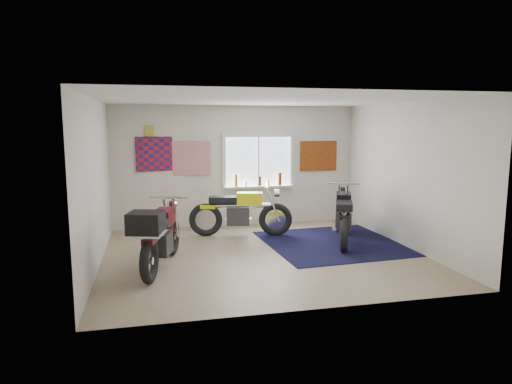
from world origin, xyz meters
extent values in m
plane|color=#9E896B|center=(0.00, 0.00, 0.00)|extent=(5.50, 5.50, 0.00)
plane|color=white|center=(0.00, 0.00, 2.70)|extent=(5.50, 5.50, 0.00)
plane|color=silver|center=(0.00, 2.50, 1.35)|extent=(5.50, 0.00, 5.50)
plane|color=silver|center=(0.00, -2.50, 1.35)|extent=(5.50, 0.00, 5.50)
plane|color=silver|center=(-2.75, 0.00, 1.35)|extent=(0.00, 5.00, 5.00)
plane|color=silver|center=(2.75, 0.00, 1.35)|extent=(0.00, 5.00, 5.00)
cube|color=black|center=(1.51, 0.44, 0.01)|extent=(2.66, 2.75, 0.01)
cube|color=white|center=(0.50, 2.48, 1.45)|extent=(1.50, 0.02, 1.10)
cube|color=white|center=(0.50, 2.47, 2.04)|extent=(1.66, 0.06, 0.08)
cube|color=white|center=(0.50, 2.47, 0.86)|extent=(1.66, 0.06, 0.08)
cube|color=white|center=(-0.29, 2.47, 1.45)|extent=(0.08, 0.06, 1.10)
cube|color=white|center=(1.29, 2.47, 1.45)|extent=(0.08, 0.06, 1.10)
cube|color=white|center=(0.50, 2.47, 1.45)|extent=(0.04, 0.06, 1.10)
cube|color=white|center=(0.50, 2.41, 0.88)|extent=(1.60, 0.16, 0.04)
cylinder|color=#7E6412|center=(-0.03, 2.40, 1.04)|extent=(0.07, 0.07, 0.28)
cylinder|color=silver|center=(0.20, 2.40, 0.96)|extent=(0.06, 0.06, 0.12)
cylinder|color=black|center=(0.52, 2.40, 1.01)|extent=(0.06, 0.06, 0.22)
cylinder|color=orange|center=(0.73, 2.40, 0.97)|extent=(0.05, 0.05, 0.14)
cylinder|color=#672D0D|center=(0.99, 2.40, 1.05)|extent=(0.09, 0.09, 0.30)
plane|color=red|center=(-1.70, 2.48, 1.65)|extent=(1.00, 0.07, 1.00)
plane|color=red|center=(-1.05, 2.46, 1.55)|extent=(0.90, 0.09, 0.90)
cube|color=#A4992F|center=(-1.90, 2.48, 2.15)|extent=(0.18, 0.02, 0.24)
cube|color=#A54C14|center=(1.95, 2.48, 1.55)|extent=(0.90, 0.03, 0.70)
torus|color=black|center=(0.59, 1.29, 0.34)|extent=(0.70, 0.27, 0.69)
torus|color=black|center=(-0.82, 1.58, 0.34)|extent=(0.70, 0.27, 0.69)
cylinder|color=silver|center=(0.59, 1.29, 0.34)|extent=(0.13, 0.12, 0.11)
cylinder|color=silver|center=(-0.82, 1.58, 0.34)|extent=(0.13, 0.12, 0.11)
cylinder|color=silver|center=(-0.12, 1.44, 0.64)|extent=(1.29, 0.35, 0.09)
cube|color=#2B2B2D|center=(-0.17, 1.45, 0.41)|extent=(0.51, 0.38, 0.35)
cylinder|color=silver|center=(-0.13, 1.61, 0.31)|extent=(0.57, 0.19, 0.07)
cube|color=yellow|center=(0.07, 1.40, 0.78)|extent=(0.56, 0.37, 0.25)
cube|color=black|center=(-0.47, 1.51, 0.76)|extent=(0.61, 0.40, 0.12)
cube|color=yellow|center=(-0.77, 1.57, 0.62)|extent=(0.34, 0.22, 0.08)
cube|color=yellow|center=(0.59, 1.29, 0.46)|extent=(0.31, 0.20, 0.05)
cylinder|color=silver|center=(0.41, 1.33, 1.05)|extent=(0.17, 0.63, 0.04)
cylinder|color=silver|center=(0.61, 1.29, 0.88)|extent=(0.13, 0.18, 0.16)
torus|color=black|center=(2.04, 1.21, 0.33)|extent=(0.38, 0.67, 0.67)
torus|color=black|center=(1.46, -0.17, 0.33)|extent=(0.38, 0.67, 0.67)
cylinder|color=silver|center=(2.04, 1.21, 0.33)|extent=(0.14, 0.15, 0.12)
cylinder|color=silver|center=(1.46, -0.17, 0.33)|extent=(0.14, 0.15, 0.12)
cylinder|color=silver|center=(1.75, 0.52, 0.66)|extent=(0.60, 1.28, 0.10)
cube|color=#2B2B2D|center=(1.73, 0.47, 0.43)|extent=(0.46, 0.56, 0.36)
cylinder|color=silver|center=(1.57, 0.54, 0.32)|extent=(0.29, 0.57, 0.07)
cube|color=black|center=(1.82, 0.70, 0.81)|extent=(0.46, 0.60, 0.26)
cube|color=black|center=(1.61, 0.18, 0.79)|extent=(0.50, 0.66, 0.13)
cube|color=black|center=(1.48, -0.12, 0.64)|extent=(0.28, 0.36, 0.09)
cube|color=black|center=(2.04, 1.21, 0.46)|extent=(0.25, 0.33, 0.05)
cylinder|color=silver|center=(1.96, 1.03, 1.09)|extent=(0.63, 0.29, 0.04)
cylinder|color=silver|center=(2.04, 1.23, 0.92)|extent=(0.20, 0.16, 0.17)
torus|color=black|center=(-1.55, 0.35, 0.33)|extent=(0.31, 0.69, 0.67)
torus|color=black|center=(-1.95, -1.05, 0.33)|extent=(0.31, 0.69, 0.67)
cylinder|color=silver|center=(-1.55, 0.35, 0.33)|extent=(0.13, 0.14, 0.11)
cylinder|color=silver|center=(-1.95, -1.05, 0.33)|extent=(0.13, 0.14, 0.11)
cylinder|color=silver|center=(-1.75, -0.35, 0.64)|extent=(0.44, 1.28, 0.09)
cube|color=#2B2B2D|center=(-1.76, -0.40, 0.42)|extent=(0.41, 0.53, 0.35)
cylinder|color=silver|center=(-1.92, -0.36, 0.31)|extent=(0.22, 0.57, 0.07)
cube|color=#400A0F|center=(-1.70, -0.17, 0.79)|extent=(0.40, 0.57, 0.25)
cube|color=black|center=(-1.85, -0.70, 0.77)|extent=(0.43, 0.63, 0.12)
cube|color=#400A0F|center=(-1.93, -1.00, 0.62)|extent=(0.24, 0.34, 0.08)
cube|color=#400A0F|center=(-1.55, 0.35, 0.46)|extent=(0.22, 0.32, 0.05)
cylinder|color=silver|center=(-1.60, 0.17, 1.06)|extent=(0.63, 0.21, 0.04)
cylinder|color=silver|center=(-1.55, 0.37, 0.89)|extent=(0.19, 0.14, 0.17)
cube|color=black|center=(-1.97, -1.15, 0.91)|extent=(0.57, 0.55, 0.31)
camera|label=1|loc=(-1.86, -7.61, 2.29)|focal=32.00mm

